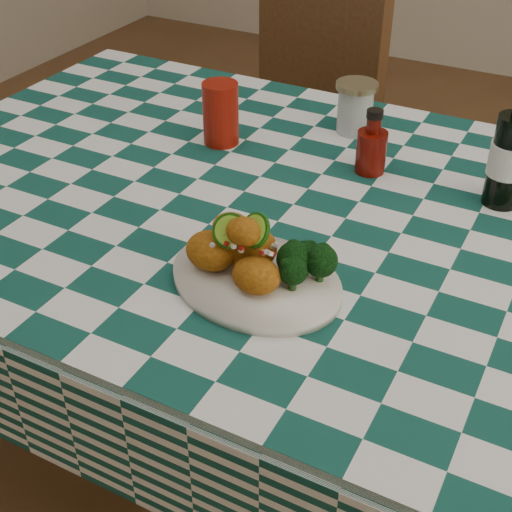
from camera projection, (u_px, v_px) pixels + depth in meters
The scene contains 9 objects.
ground at pixel (284, 478), 1.75m from camera, with size 5.00×5.00×0.00m, color brown.
dining_table at pixel (288, 362), 1.53m from camera, with size 1.66×1.06×0.79m, color #11443B, non-canonical shape.
plate at pixel (256, 280), 1.10m from camera, with size 0.28×0.22×0.02m, color silver, non-canonical shape.
fried_chicken_pile at pixel (248, 246), 1.07m from camera, with size 0.16×0.11×0.10m, color #AA6310, non-canonical shape.
broccoli_side at pixel (304, 269), 1.05m from camera, with size 0.08×0.08×0.06m, color black, non-canonical shape.
red_tumbler at pixel (221, 113), 1.47m from camera, with size 0.07×0.07×0.13m, color maroon.
ketchup_bottle at pixel (372, 141), 1.37m from camera, with size 0.06×0.06×0.13m, color #5C0B04, non-canonical shape.
mason_jar at pixel (355, 108), 1.52m from camera, with size 0.09×0.09×0.11m, color #B2BCBA, non-canonical shape.
wooden_chair_left at pixel (268, 150), 2.10m from camera, with size 0.46×0.48×1.01m, color #472814, non-canonical shape.
Camera 1 is at (0.46, -1.02, 1.46)m, focal length 50.00 mm.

